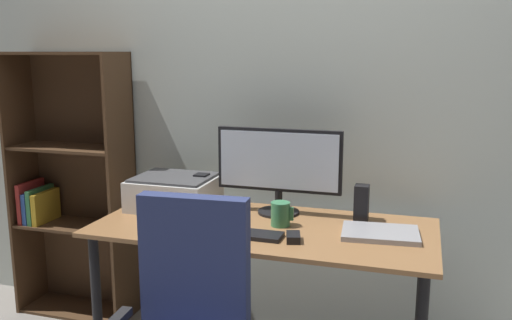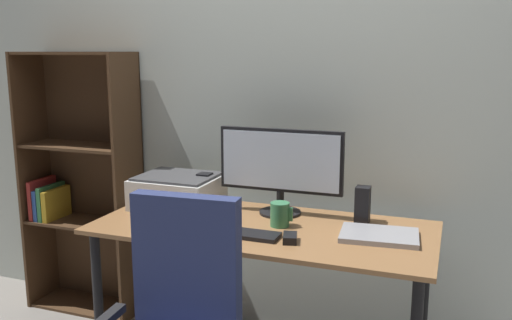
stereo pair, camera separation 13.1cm
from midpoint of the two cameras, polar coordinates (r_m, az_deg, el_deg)
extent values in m
cube|color=beige|center=(2.84, 2.45, 7.07)|extent=(6.40, 0.10, 2.60)
cube|color=olive|center=(2.47, -0.75, -7.10)|extent=(1.52, 0.69, 0.02)
cylinder|color=black|center=(2.66, -17.71, -14.80)|extent=(0.04, 0.04, 0.72)
cylinder|color=black|center=(3.10, -11.62, -10.67)|extent=(0.04, 0.04, 0.72)
cylinder|color=black|center=(2.76, 15.56, -13.73)|extent=(0.04, 0.04, 0.72)
cylinder|color=black|center=(2.64, 0.95, -5.47)|extent=(0.20, 0.20, 0.01)
cylinder|color=black|center=(2.63, 0.95, -4.30)|extent=(0.04, 0.04, 0.10)
cube|color=black|center=(2.58, 0.97, -0.01)|extent=(0.60, 0.03, 0.30)
cube|color=silver|center=(2.57, 0.87, -0.07)|extent=(0.57, 0.01, 0.27)
cube|color=black|center=(2.32, -2.43, -7.78)|extent=(0.29, 0.11, 0.02)
cube|color=black|center=(2.26, 2.26, -8.12)|extent=(0.08, 0.11, 0.03)
cylinder|color=#387F51|center=(2.44, 1.04, -5.69)|extent=(0.09, 0.09, 0.11)
cube|color=#387F51|center=(2.43, 2.21, -5.67)|extent=(0.02, 0.01, 0.06)
cube|color=#99999E|center=(2.37, 11.34, -7.53)|extent=(0.34, 0.26, 0.02)
cube|color=black|center=(2.75, -7.06, -3.20)|extent=(0.06, 0.07, 0.17)
cube|color=black|center=(2.53, 9.53, -4.50)|extent=(0.06, 0.07, 0.17)
cube|color=silver|center=(2.76, -9.88, -3.43)|extent=(0.40, 0.34, 0.15)
cube|color=#424244|center=(2.74, -9.94, -1.79)|extent=(0.37, 0.31, 0.01)
cube|color=white|center=(2.34, -7.48, -7.90)|extent=(0.26, 0.33, 0.00)
cube|color=navy|center=(2.01, -8.37, -10.96)|extent=(0.40, 0.10, 0.52)
cube|color=#4C331E|center=(3.49, -24.16, -2.22)|extent=(0.02, 0.28, 1.51)
cube|color=#4C331E|center=(3.10, -14.98, -3.20)|extent=(0.02, 0.28, 1.51)
cube|color=#4C331E|center=(3.39, -18.49, -2.19)|extent=(0.67, 0.01, 1.51)
cube|color=#4C331E|center=(3.53, -19.02, -14.54)|extent=(0.64, 0.26, 0.02)
cube|color=#4C331E|center=(3.34, -19.59, -6.46)|extent=(0.64, 0.26, 0.02)
cube|color=#4C331E|center=(3.24, -20.11, 1.20)|extent=(0.64, 0.26, 0.02)
cube|color=#4C331E|center=(3.20, -20.74, 10.42)|extent=(0.64, 0.26, 0.02)
cube|color=#B22D28|center=(3.47, -23.49, -3.96)|extent=(0.03, 0.22, 0.23)
cube|color=#28478C|center=(3.46, -23.05, -4.42)|extent=(0.03, 0.22, 0.18)
cube|color=#337242|center=(3.43, -22.64, -4.32)|extent=(0.03, 0.22, 0.20)
cube|color=gold|center=(3.41, -22.17, -4.55)|extent=(0.03, 0.22, 0.18)
camera|label=1|loc=(0.07, -91.54, -0.30)|focal=38.20mm
camera|label=2|loc=(0.07, 88.46, 0.30)|focal=38.20mm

